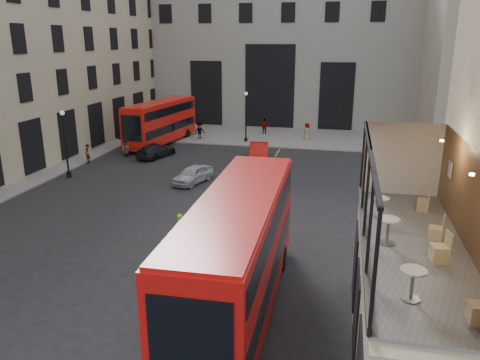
% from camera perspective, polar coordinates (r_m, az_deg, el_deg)
% --- Properties ---
extents(ground, '(140.00, 140.00, 0.00)m').
position_cam_1_polar(ground, '(17.93, -3.59, -19.42)').
color(ground, black).
rests_on(ground, ground).
extents(host_frontage, '(3.00, 11.00, 4.50)m').
position_cam_1_polar(host_frontage, '(16.31, 19.58, -15.01)').
color(host_frontage, '#C0AE90').
rests_on(host_frontage, ground).
extents(cafe_floor, '(3.00, 10.00, 0.10)m').
position_cam_1_polar(cafe_floor, '(15.26, 20.43, -7.62)').
color(cafe_floor, slate).
rests_on(cafe_floor, host_frontage).
extents(gateway, '(35.00, 10.60, 18.00)m').
position_cam_1_polar(gateway, '(62.52, 4.48, 15.68)').
color(gateway, gray).
rests_on(gateway, ground).
extents(pavement_far, '(40.00, 12.00, 0.12)m').
position_cam_1_polar(pavement_far, '(53.87, 1.62, 5.55)').
color(pavement_far, slate).
rests_on(pavement_far, ground).
extents(traffic_light_near, '(0.16, 0.20, 3.80)m').
position_cam_1_polar(traffic_light_near, '(27.59, 1.30, -0.39)').
color(traffic_light_near, black).
rests_on(traffic_light_near, ground).
extents(traffic_light_far, '(0.16, 0.20, 3.80)m').
position_cam_1_polar(traffic_light_far, '(46.76, -11.77, 6.42)').
color(traffic_light_far, black).
rests_on(traffic_light_far, ground).
extents(street_lamp_a, '(0.36, 0.36, 5.33)m').
position_cam_1_polar(street_lamp_a, '(39.13, -20.45, 3.67)').
color(street_lamp_a, black).
rests_on(street_lamp_a, ground).
extents(street_lamp_b, '(0.36, 0.36, 5.33)m').
position_cam_1_polar(street_lamp_b, '(49.60, 0.73, 7.32)').
color(street_lamp_b, black).
rests_on(street_lamp_b, ground).
extents(bus_near, '(3.15, 12.51, 4.97)m').
position_cam_1_polar(bus_near, '(18.31, -0.19, -8.39)').
color(bus_near, red).
rests_on(bus_near, ground).
extents(bus_far, '(3.88, 11.39, 4.45)m').
position_cam_1_polar(bus_far, '(49.53, -9.61, 7.20)').
color(bus_far, red).
rests_on(bus_far, ground).
extents(car_a, '(2.66, 4.21, 1.33)m').
position_cam_1_polar(car_a, '(35.85, -5.77, 0.68)').
color(car_a, '#A3A7AB').
rests_on(car_a, ground).
extents(car_b, '(2.41, 4.96, 1.57)m').
position_cam_1_polar(car_b, '(42.31, 2.31, 3.41)').
color(car_b, '#B70F0B').
rests_on(car_b, ground).
extents(car_c, '(2.95, 4.79, 1.30)m').
position_cam_1_polar(car_c, '(44.23, -10.21, 3.57)').
color(car_c, black).
rests_on(car_c, ground).
extents(bicycle, '(1.83, 1.02, 0.91)m').
position_cam_1_polar(bicycle, '(27.74, -2.91, -4.62)').
color(bicycle, gray).
rests_on(bicycle, ground).
extents(cyclist, '(0.47, 0.64, 1.61)m').
position_cam_1_polar(cyclist, '(25.53, -7.18, -5.85)').
color(cyclist, '#C0FF1A').
rests_on(cyclist, ground).
extents(pedestrian_a, '(0.90, 0.80, 1.53)m').
position_cam_1_polar(pedestrian_a, '(44.86, -13.77, 3.69)').
color(pedestrian_a, gray).
rests_on(pedestrian_a, ground).
extents(pedestrian_b, '(1.40, 1.40, 1.95)m').
position_cam_1_polar(pedestrian_b, '(51.24, -4.92, 5.95)').
color(pedestrian_b, gray).
rests_on(pedestrian_b, ground).
extents(pedestrian_c, '(1.13, 0.50, 1.90)m').
position_cam_1_polar(pedestrian_c, '(53.86, 3.01, 6.50)').
color(pedestrian_c, gray).
rests_on(pedestrian_c, ground).
extents(pedestrian_d, '(1.07, 1.07, 1.88)m').
position_cam_1_polar(pedestrian_d, '(51.49, 8.15, 5.86)').
color(pedestrian_d, gray).
rests_on(pedestrian_d, ground).
extents(pedestrian_e, '(0.61, 0.73, 1.72)m').
position_cam_1_polar(pedestrian_e, '(43.46, -18.11, 3.05)').
color(pedestrian_e, gray).
rests_on(pedestrian_e, ground).
extents(cafe_table_near, '(0.63, 0.63, 0.79)m').
position_cam_1_polar(cafe_table_near, '(12.03, 20.29, -11.33)').
color(cafe_table_near, beige).
rests_on(cafe_table_near, cafe_floor).
extents(cafe_table_mid, '(0.66, 0.66, 0.82)m').
position_cam_1_polar(cafe_table_mid, '(14.88, 17.62, -5.49)').
color(cafe_table_mid, silver).
rests_on(cafe_table_mid, cafe_floor).
extents(cafe_table_far, '(0.58, 0.58, 0.72)m').
position_cam_1_polar(cafe_table_far, '(16.98, 16.76, -2.86)').
color(cafe_table_far, beige).
rests_on(cafe_table_far, cafe_floor).
extents(cafe_chair_a, '(0.46, 0.46, 0.86)m').
position_cam_1_polar(cafe_chair_a, '(11.86, 27.14, -14.13)').
color(cafe_chair_a, tan).
rests_on(cafe_chair_a, cafe_floor).
extents(cafe_chair_b, '(0.52, 0.52, 0.91)m').
position_cam_1_polar(cafe_chair_b, '(14.33, 23.18, -8.13)').
color(cafe_chair_b, '#DAC07E').
rests_on(cafe_chair_b, cafe_floor).
extents(cafe_chair_c, '(0.52, 0.52, 0.87)m').
position_cam_1_polar(cafe_chair_c, '(15.67, 22.80, -6.01)').
color(cafe_chair_c, '#DDB47F').
rests_on(cafe_chair_c, cafe_floor).
extents(cafe_chair_d, '(0.44, 0.44, 0.80)m').
position_cam_1_polar(cafe_chair_d, '(18.24, 21.43, -2.75)').
color(cafe_chair_d, tan).
rests_on(cafe_chair_d, cafe_floor).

